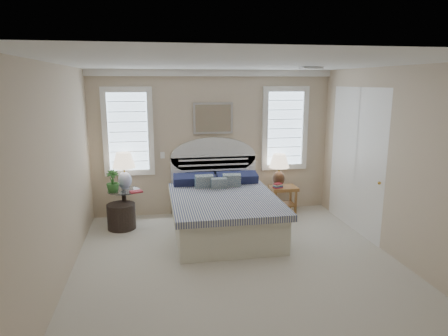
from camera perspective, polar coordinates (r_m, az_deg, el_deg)
floor at (r=5.59m, az=2.41°, el=-14.18°), size 4.50×5.00×0.01m
ceiling at (r=5.01m, az=2.69°, el=14.70°), size 4.50×5.00×0.01m
wall_back at (r=7.55m, az=-1.59°, el=3.58°), size 4.50×0.02×2.70m
wall_left at (r=5.14m, az=-22.75°, el=-1.47°), size 0.02×5.00×2.70m
wall_right at (r=6.03m, az=23.92°, el=0.33°), size 0.02×5.00×2.70m
crown_molding at (r=7.43m, az=-1.60°, el=13.43°), size 4.50×0.08×0.12m
hvac_vent at (r=6.13m, az=12.31°, el=13.79°), size 0.30×0.20×0.02m
switch_plate at (r=7.49m, az=-8.77°, el=1.82°), size 0.08×0.01×0.12m
window_left at (r=7.43m, az=-13.53°, el=5.06°), size 0.90×0.06×1.60m
window_right at (r=7.82m, az=8.67°, el=5.60°), size 0.90×0.06×1.60m
painting at (r=7.45m, az=-1.56°, el=7.11°), size 0.74×0.04×0.58m
closet_door at (r=7.05m, az=18.31°, el=1.11°), size 0.02×1.80×2.40m
bed at (r=6.77m, az=-0.23°, el=-5.83°), size 1.72×2.28×1.47m
side_table_left at (r=7.26m, az=-14.04°, el=-4.94°), size 0.56×0.56×0.63m
nightstand_right at (r=7.72m, az=8.45°, el=-3.68°), size 0.50×0.40×0.53m
floor_pot at (r=7.13m, az=-14.44°, el=-6.69°), size 0.60×0.60×0.44m
lamp_left at (r=7.22m, az=-14.09°, el=0.22°), size 0.50×0.50×0.65m
lamp_right at (r=7.66m, az=7.87°, el=0.24°), size 0.49×0.49×0.62m
potted_plant at (r=7.06m, az=-15.62°, el=-1.84°), size 0.27×0.27×0.39m
books_left at (r=7.00m, az=-12.45°, el=-3.32°), size 0.25×0.22×0.03m
books_right at (r=7.56m, az=7.69°, el=-2.53°), size 0.20×0.17×0.09m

